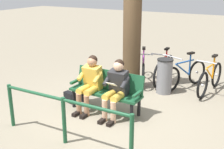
% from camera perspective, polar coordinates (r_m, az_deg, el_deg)
% --- Properties ---
extents(ground_plane, '(40.00, 40.00, 0.00)m').
position_cam_1_polar(ground_plane, '(6.21, 0.50, -7.68)').
color(ground_plane, gray).
extents(bench, '(1.61, 0.51, 0.87)m').
position_cam_1_polar(bench, '(6.18, -0.98, -2.70)').
color(bench, '#194C2D').
rests_on(bench, ground).
extents(person_reading, '(0.50, 0.77, 1.20)m').
position_cam_1_polar(person_reading, '(5.84, 0.86, -2.31)').
color(person_reading, '#262628').
rests_on(person_reading, ground).
extents(person_companion, '(0.50, 0.77, 1.20)m').
position_cam_1_polar(person_companion, '(6.16, -4.32, -1.25)').
color(person_companion, gold).
rests_on(person_companion, ground).
extents(handbag, '(0.32, 0.21, 0.24)m').
position_cam_1_polar(handbag, '(6.78, -8.31, -4.47)').
color(handbag, black).
rests_on(handbag, ground).
extents(tree_trunk, '(0.45, 0.45, 3.34)m').
position_cam_1_polar(tree_trunk, '(7.24, 4.02, 9.85)').
color(tree_trunk, '#4C3823').
rests_on(tree_trunk, ground).
extents(litter_bin, '(0.40, 0.40, 0.88)m').
position_cam_1_polar(litter_bin, '(7.27, 10.32, -0.31)').
color(litter_bin, slate).
rests_on(litter_bin, ground).
extents(bicycle_orange, '(0.48, 1.67, 0.94)m').
position_cam_1_polar(bicycle_orange, '(7.63, 18.81, -0.77)').
color(bicycle_orange, black).
rests_on(bicycle_orange, ground).
extents(bicycle_red, '(0.78, 1.55, 0.94)m').
position_cam_1_polar(bicycle_red, '(7.76, 14.14, -0.02)').
color(bicycle_red, black).
rests_on(bicycle_red, ground).
extents(bicycle_blue, '(0.48, 1.68, 0.94)m').
position_cam_1_polar(bicycle_blue, '(8.07, 10.21, 0.96)').
color(bicycle_blue, black).
rests_on(bicycle_blue, ground).
extents(bicycle_silver, '(0.74, 1.57, 0.94)m').
position_cam_1_polar(bicycle_silver, '(8.05, 6.19, 1.10)').
color(bicycle_silver, black).
rests_on(bicycle_silver, ground).
extents(railing_fence, '(2.62, 0.08, 0.85)m').
position_cam_1_polar(railing_fence, '(4.98, -9.54, -7.43)').
color(railing_fence, '#194C2D').
rests_on(railing_fence, ground).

